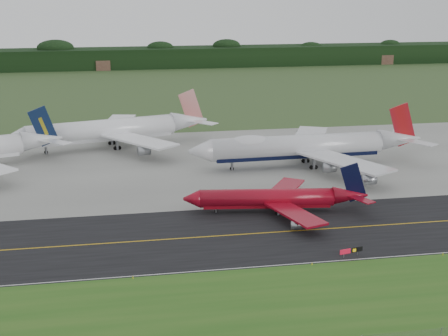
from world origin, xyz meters
TOP-DOWN VIEW (x-y plane):
  - ground at (0.00, 0.00)m, footprint 600.00×600.00m
  - grass_verge at (0.00, -35.00)m, footprint 400.00×30.00m
  - taxiway at (0.00, -4.00)m, footprint 400.00×32.00m
  - apron at (0.00, 51.00)m, footprint 400.00×78.00m
  - taxiway_centreline at (0.00, -4.00)m, footprint 400.00×0.40m
  - taxiway_edge_line at (0.00, -19.50)m, footprint 400.00×0.25m
  - horizon_treeline at (0.00, 273.76)m, footprint 700.00×25.00m
  - jet_ba_747 at (25.32, 42.34)m, footprint 67.81×56.22m
  - jet_red_737 at (8.37, 7.94)m, footprint 41.56×33.63m
  - jet_star_tail at (-27.60, 73.24)m, footprint 63.05×51.77m
  - taxiway_sign at (16.06, -17.98)m, footprint 4.78×1.23m
  - edge_marker_left at (-24.54, -20.50)m, footprint 0.16×0.16m
  - edge_marker_center at (7.68, -20.50)m, footprint 0.16×0.16m
  - edge_marker_right at (33.29, -20.50)m, footprint 0.16×0.16m

SIDE VIEW (x-z plane):
  - ground at x=0.00m, z-range 0.00..0.00m
  - grass_verge at x=0.00m, z-range 0.00..0.01m
  - apron at x=0.00m, z-range 0.00..0.01m
  - taxiway at x=0.00m, z-range 0.00..0.02m
  - taxiway_centreline at x=0.00m, z-range 0.03..0.03m
  - taxiway_edge_line at x=0.00m, z-range 0.03..0.03m
  - edge_marker_left at x=-24.54m, z-range 0.00..0.50m
  - edge_marker_center at x=7.68m, z-range 0.00..0.50m
  - edge_marker_right at x=33.29m, z-range 0.00..0.50m
  - taxiway_sign at x=16.06m, z-range 0.33..1.95m
  - jet_red_737 at x=8.37m, z-range -2.51..8.71m
  - horizon_treeline at x=0.00m, z-range -0.53..11.47m
  - jet_star_tail at x=-27.60m, z-range -2.80..13.99m
  - jet_ba_747 at x=25.32m, z-range -2.72..14.34m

